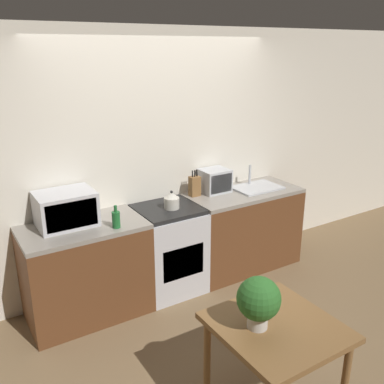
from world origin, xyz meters
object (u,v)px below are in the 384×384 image
at_px(kettle, 172,201).
at_px(bottle, 116,219).
at_px(dining_table, 276,338).
at_px(stove_range, 168,249).
at_px(toaster_oven, 215,181).
at_px(microwave, 66,209).

height_order(kettle, bottle, bottle).
bearing_deg(dining_table, kettle, 82.75).
bearing_deg(stove_range, kettle, -55.16).
height_order(toaster_oven, dining_table, toaster_oven).
xyz_separation_m(microwave, toaster_oven, (1.64, 0.06, -0.03)).
height_order(stove_range, kettle, kettle).
distance_m(toaster_oven, dining_table, 2.18).
relative_size(microwave, bottle, 2.44).
height_order(bottle, toaster_oven, toaster_oven).
height_order(microwave, dining_table, microwave).
bearing_deg(toaster_oven, bottle, -164.77).
bearing_deg(bottle, stove_range, 17.46).
distance_m(kettle, toaster_oven, 0.68).
bearing_deg(toaster_oven, dining_table, -113.99).
distance_m(bottle, dining_table, 1.70).
height_order(stove_range, toaster_oven, toaster_oven).
height_order(microwave, bottle, microwave).
relative_size(kettle, dining_table, 0.24).
bearing_deg(kettle, microwave, 172.28).
xyz_separation_m(microwave, dining_table, (0.77, -1.89, -0.43)).
bearing_deg(microwave, bottle, -39.70).
height_order(stove_range, microwave, microwave).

